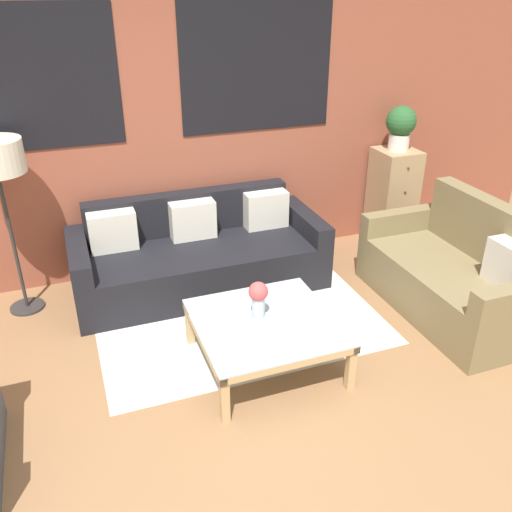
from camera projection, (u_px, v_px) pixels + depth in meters
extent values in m
plane|color=#8E6642|center=(248.00, 441.00, 3.27)|extent=(16.00, 16.00, 0.00)
cube|color=brown|center=(153.00, 121.00, 4.67)|extent=(8.40, 0.08, 2.80)
cube|color=black|center=(26.00, 80.00, 4.16)|extent=(1.40, 0.01, 1.10)
cube|color=black|center=(258.00, 67.00, 4.74)|extent=(1.40, 0.01, 1.10)
cube|color=silver|center=(240.00, 322.00, 4.40)|extent=(2.24, 1.47, 0.00)
cube|color=black|center=(203.00, 271.00, 4.77)|extent=(1.86, 0.72, 0.40)
cube|color=black|center=(190.00, 232.00, 5.05)|extent=(1.86, 0.16, 0.78)
cube|color=black|center=(82.00, 277.00, 4.48)|extent=(0.16, 0.88, 0.58)
cube|color=black|center=(304.00, 241.00, 5.10)|extent=(0.16, 0.88, 0.58)
cube|color=beige|center=(113.00, 231.00, 4.61)|extent=(0.40, 0.16, 0.34)
cube|color=beige|center=(193.00, 220.00, 4.83)|extent=(0.40, 0.16, 0.34)
cube|color=beige|center=(266.00, 210.00, 5.05)|extent=(0.40, 0.16, 0.34)
cube|color=olive|center=(439.00, 289.00, 4.46)|extent=(0.64, 1.30, 0.42)
cube|color=olive|center=(484.00, 254.00, 4.47)|extent=(0.16, 1.30, 0.92)
cube|color=olive|center=(400.00, 241.00, 5.04)|extent=(0.80, 0.14, 0.62)
cube|color=beige|center=(511.00, 267.00, 4.00)|extent=(0.16, 0.40, 0.34)
cube|color=silver|center=(265.00, 322.00, 3.76)|extent=(0.96, 0.96, 0.01)
cube|color=tan|center=(292.00, 364.00, 3.40)|extent=(0.96, 0.05, 0.05)
cube|color=tan|center=(244.00, 294.00, 4.16)|extent=(0.96, 0.05, 0.05)
cube|color=tan|center=(203.00, 339.00, 3.64)|extent=(0.05, 0.96, 0.05)
cube|color=tan|center=(324.00, 313.00, 3.92)|extent=(0.05, 0.96, 0.05)
cube|color=tan|center=(225.00, 398.00, 3.34)|extent=(0.05, 0.05, 0.36)
cube|color=tan|center=(351.00, 367.00, 3.61)|extent=(0.05, 0.05, 0.36)
cube|color=tan|center=(190.00, 323.00, 4.08)|extent=(0.05, 0.06, 0.36)
cube|color=tan|center=(297.00, 301.00, 4.35)|extent=(0.05, 0.06, 0.36)
cylinder|color=#2D2D2D|center=(28.00, 307.00, 4.59)|extent=(0.28, 0.28, 0.02)
cylinder|color=#2D2D2D|center=(13.00, 243.00, 4.32)|extent=(0.03, 0.03, 1.17)
cube|color=tan|center=(392.00, 197.00, 5.57)|extent=(0.39, 0.41, 0.99)
sphere|color=#38332D|center=(409.00, 168.00, 5.22)|extent=(0.02, 0.02, 0.02)
sphere|color=#38332D|center=(405.00, 192.00, 5.33)|extent=(0.02, 0.02, 0.02)
sphere|color=#38332D|center=(402.00, 215.00, 5.45)|extent=(0.02, 0.02, 0.02)
sphere|color=#38332D|center=(399.00, 238.00, 5.56)|extent=(0.02, 0.02, 0.02)
cylinder|color=silver|center=(399.00, 142.00, 5.31)|extent=(0.20, 0.20, 0.16)
sphere|color=#285B2D|center=(401.00, 121.00, 5.21)|extent=(0.29, 0.29, 0.29)
cylinder|color=#ADBCC6|center=(258.00, 307.00, 3.78)|extent=(0.09, 0.09, 0.15)
sphere|color=#CC4C4C|center=(258.00, 291.00, 3.72)|extent=(0.14, 0.14, 0.14)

